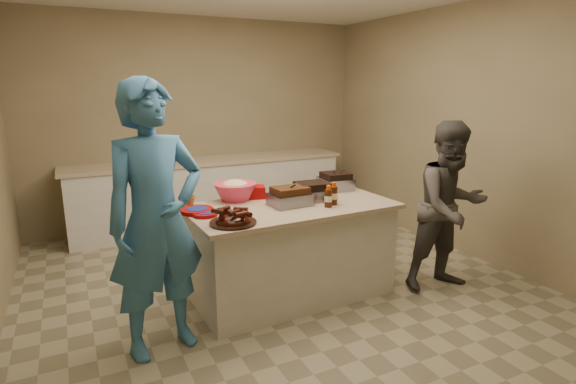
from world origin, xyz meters
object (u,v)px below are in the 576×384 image
bbq_bottle_a (328,207)px  plastic_cup (190,207)px  guest_gray (443,286)px  guest_blue (166,346)px  mustard_bottle (278,204)px  rib_platter (233,224)px  island (290,294)px  bbq_bottle_b (333,205)px  roasting_pan (335,189)px  coleslaw_bowl (235,200)px

bbq_bottle_a → plastic_cup: bearing=153.2°
guest_gray → guest_blue: bearing=-177.0°
bbq_bottle_a → guest_gray: bearing=-14.1°
guest_gray → mustard_bottle: bearing=165.9°
mustard_bottle → guest_blue: 1.43m
rib_platter → plastic_cup: (-0.17, 0.61, 0.00)m
plastic_cup → island: bearing=-21.4°
bbq_bottle_a → bbq_bottle_b: 0.09m
island → roasting_pan: 1.11m
island → coleslaw_bowl: bearing=134.4°
rib_platter → mustard_bottle: rib_platter is taller
roasting_pan → mustard_bottle: bearing=-155.8°
roasting_pan → coleslaw_bowl: bearing=-177.6°
island → guest_gray: bearing=-21.8°
rib_platter → plastic_cup: 0.64m
coleslaw_bowl → bbq_bottle_a: bearing=-42.7°
guest_blue → guest_gray: guest_gray is taller
roasting_pan → plastic_cup: 1.45m
guest_gray → rib_platter: bearing=-179.3°
rib_platter → guest_gray: rib_platter is taller
roasting_pan → bbq_bottle_b: 0.58m
coleslaw_bowl → bbq_bottle_b: size_ratio=1.96×
roasting_pan → coleslaw_bowl: 1.03m
mustard_bottle → bbq_bottle_a: bearing=-37.6°
roasting_pan → bbq_bottle_a: size_ratio=1.53×
island → bbq_bottle_a: 0.90m
bbq_bottle_b → coleslaw_bowl: bearing=143.2°
rib_platter → roasting_pan: bearing=25.4°
plastic_cup → bbq_bottle_a: bearing=-26.8°
bbq_bottle_a → island: bearing=138.9°
island → guest_blue: island is taller
bbq_bottle_b → guest_blue: bbq_bottle_b is taller
guest_blue → bbq_bottle_a: bearing=-8.6°
roasting_pan → bbq_bottle_a: bearing=-122.5°
roasting_pan → plastic_cup: roasting_pan is taller
plastic_cup → guest_blue: size_ratio=0.05×
roasting_pan → island: bearing=-149.5°
rib_platter → bbq_bottle_a: (0.88, 0.08, 0.00)m
bbq_bottle_b → guest_gray: bbq_bottle_b is taller
bbq_bottle_b → plastic_cup: bearing=156.9°
coleslaw_bowl → guest_gray: coleslaw_bowl is taller
coleslaw_bowl → guest_blue: coleslaw_bowl is taller
roasting_pan → plastic_cup: (-1.45, 0.00, 0.00)m
guest_gray → island: bearing=166.4°
plastic_cup → bbq_bottle_b: bearing=-23.1°
roasting_pan → bbq_bottle_b: size_ratio=1.47×
roasting_pan → bbq_bottle_b: bbq_bottle_b is taller
bbq_bottle_a → bbq_bottle_b: (0.08, 0.05, 0.00)m
mustard_bottle → guest_gray: (1.46, -0.55, -0.84)m
island → coleslaw_bowl: (-0.37, 0.36, 0.84)m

